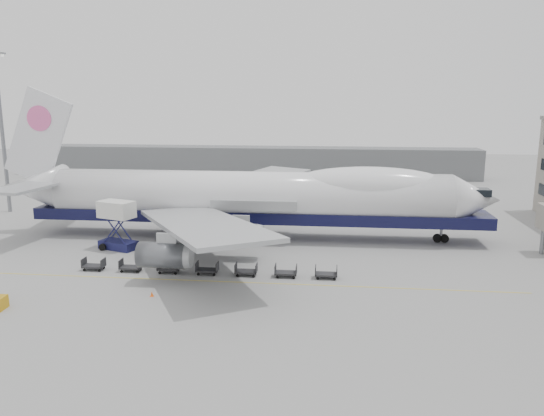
# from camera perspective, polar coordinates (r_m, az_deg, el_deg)

# --- Properties ---
(ground) EXTENTS (260.00, 260.00, 0.00)m
(ground) POSITION_cam_1_polar(r_m,az_deg,el_deg) (60.23, -4.08, -6.01)
(ground) COLOR gray
(ground) RESTS_ON ground
(apron_line) EXTENTS (60.00, 0.15, 0.01)m
(apron_line) POSITION_cam_1_polar(r_m,az_deg,el_deg) (54.65, -5.22, -7.89)
(apron_line) COLOR gold
(apron_line) RESTS_ON ground
(hangar) EXTENTS (110.00, 8.00, 7.00)m
(hangar) POSITION_cam_1_polar(r_m,az_deg,el_deg) (128.94, -2.90, 5.04)
(hangar) COLOR slate
(hangar) RESTS_ON ground
(floodlight_mast) EXTENTS (2.40, 2.40, 25.43)m
(floodlight_mast) POSITION_cam_1_polar(r_m,az_deg,el_deg) (96.16, -27.10, 8.00)
(floodlight_mast) COLOR slate
(floodlight_mast) RESTS_ON ground
(airliner) EXTENTS (67.00, 55.30, 19.98)m
(airliner) POSITION_cam_1_polar(r_m,az_deg,el_deg) (70.29, -1.88, 1.29)
(airliner) COLOR white
(airliner) RESTS_ON ground
(catering_truck) EXTENTS (5.14, 4.25, 6.03)m
(catering_truck) POSITION_cam_1_polar(r_m,az_deg,el_deg) (67.87, -16.32, -1.44)
(catering_truck) COLOR #171947
(catering_truck) RESTS_ON ground
(traffic_cone) EXTENTS (0.34, 0.34, 0.49)m
(traffic_cone) POSITION_cam_1_polar(r_m,az_deg,el_deg) (51.75, -12.80, -9.01)
(traffic_cone) COLOR #EE540C
(traffic_cone) RESTS_ON ground
(dolly_0) EXTENTS (2.30, 1.35, 1.30)m
(dolly_0) POSITION_cam_1_polar(r_m,az_deg,el_deg) (61.00, -18.62, -5.86)
(dolly_0) COLOR #2D2D30
(dolly_0) RESTS_ON ground
(dolly_1) EXTENTS (2.30, 1.35, 1.30)m
(dolly_1) POSITION_cam_1_polar(r_m,az_deg,el_deg) (59.39, -14.93, -6.11)
(dolly_1) COLOR #2D2D30
(dolly_1) RESTS_ON ground
(dolly_2) EXTENTS (2.30, 1.35, 1.30)m
(dolly_2) POSITION_cam_1_polar(r_m,az_deg,el_deg) (58.03, -11.04, -6.34)
(dolly_2) COLOR #2D2D30
(dolly_2) RESTS_ON ground
(dolly_3) EXTENTS (2.30, 1.35, 1.30)m
(dolly_3) POSITION_cam_1_polar(r_m,az_deg,el_deg) (56.95, -6.99, -6.56)
(dolly_3) COLOR #2D2D30
(dolly_3) RESTS_ON ground
(dolly_4) EXTENTS (2.30, 1.35, 1.30)m
(dolly_4) POSITION_cam_1_polar(r_m,az_deg,el_deg) (56.16, -2.80, -6.75)
(dolly_4) COLOR #2D2D30
(dolly_4) RESTS_ON ground
(dolly_5) EXTENTS (2.30, 1.35, 1.30)m
(dolly_5) POSITION_cam_1_polar(r_m,az_deg,el_deg) (55.67, 1.50, -6.90)
(dolly_5) COLOR #2D2D30
(dolly_5) RESTS_ON ground
(dolly_6) EXTENTS (2.30, 1.35, 1.30)m
(dolly_6) POSITION_cam_1_polar(r_m,az_deg,el_deg) (55.50, 5.84, -7.02)
(dolly_6) COLOR #2D2D30
(dolly_6) RESTS_ON ground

